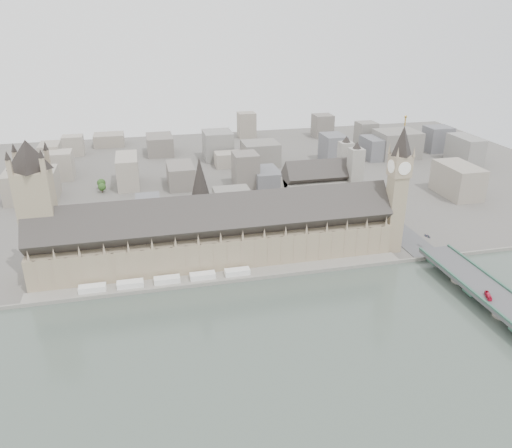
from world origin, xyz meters
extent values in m
plane|color=#595651|center=(0.00, 0.00, 0.00)|extent=(900.00, 900.00, 0.00)
cube|color=gray|center=(0.00, -15.00, 1.50)|extent=(600.00, 1.50, 3.00)
cube|color=gray|center=(0.00, -7.50, 1.00)|extent=(270.00, 15.00, 2.00)
cube|color=white|center=(-90.00, -7.00, 4.00)|extent=(18.00, 7.00, 4.00)
cube|color=white|center=(-65.00, -7.00, 4.00)|extent=(18.00, 7.00, 4.00)
cube|color=white|center=(-40.00, -7.00, 4.00)|extent=(18.00, 7.00, 4.00)
cube|color=white|center=(-15.00, -7.00, 4.00)|extent=(18.00, 7.00, 4.00)
cube|color=white|center=(10.00, -7.00, 4.00)|extent=(18.00, 7.00, 4.00)
cube|color=gray|center=(0.00, 20.00, 12.50)|extent=(265.00, 40.00, 25.00)
cube|color=#32302D|center=(0.00, 20.00, 35.08)|extent=(265.00, 40.73, 40.73)
cube|color=gray|center=(138.00, 8.00, 31.00)|extent=(12.00, 12.00, 62.00)
cube|color=gray|center=(138.00, 8.00, 70.00)|extent=(14.00, 14.00, 16.00)
cylinder|color=white|center=(145.20, 8.00, 70.00)|extent=(0.60, 10.00, 10.00)
cylinder|color=white|center=(130.80, 8.00, 70.00)|extent=(0.60, 10.00, 10.00)
cylinder|color=white|center=(138.00, 15.20, 70.00)|extent=(10.00, 0.60, 10.00)
cylinder|color=white|center=(138.00, 0.80, 70.00)|extent=(10.00, 0.60, 10.00)
cone|color=#282320|center=(138.00, 8.00, 89.00)|extent=(17.00, 17.00, 22.00)
cylinder|color=#BE8E37|center=(138.00, 8.00, 103.00)|extent=(1.00, 1.00, 6.00)
sphere|color=#BE8E37|center=(138.00, 8.00, 106.50)|extent=(2.00, 2.00, 2.00)
cone|color=gray|center=(144.50, 14.50, 82.00)|extent=(2.40, 2.40, 8.00)
cone|color=gray|center=(131.50, 14.50, 82.00)|extent=(2.40, 2.40, 8.00)
cone|color=gray|center=(144.50, 1.50, 82.00)|extent=(2.40, 2.40, 8.00)
cone|color=gray|center=(131.50, 1.50, 82.00)|extent=(2.40, 2.40, 8.00)
cube|color=gray|center=(-122.00, 26.00, 40.00)|extent=(23.00, 23.00, 80.00)
cone|color=#282320|center=(-122.00, 26.00, 90.00)|extent=(30.00, 30.00, 20.00)
cylinder|color=gray|center=(-10.00, 26.00, 43.00)|extent=(12.00, 12.00, 20.00)
cone|color=#282320|center=(-10.00, 26.00, 67.00)|extent=(13.00, 13.00, 28.00)
cube|color=#474749|center=(162.00, -87.50, 5.12)|extent=(25.00, 325.00, 10.25)
cube|color=gray|center=(105.00, 95.00, 17.00)|extent=(60.00, 28.00, 34.00)
cube|color=#32302D|center=(105.00, 95.00, 39.00)|extent=(60.00, 28.28, 28.28)
cube|color=gray|center=(137.00, 107.00, 32.00)|extent=(12.00, 12.00, 64.00)
cube|color=gray|center=(137.00, 83.00, 32.00)|extent=(12.00, 12.00, 64.00)
imported|color=red|center=(155.26, -87.49, 11.60)|extent=(5.76, 9.81, 2.69)
imported|color=gray|center=(167.05, 3.23, 11.06)|extent=(3.75, 6.01, 1.63)
camera|label=1|loc=(-49.22, -316.97, 177.28)|focal=35.00mm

